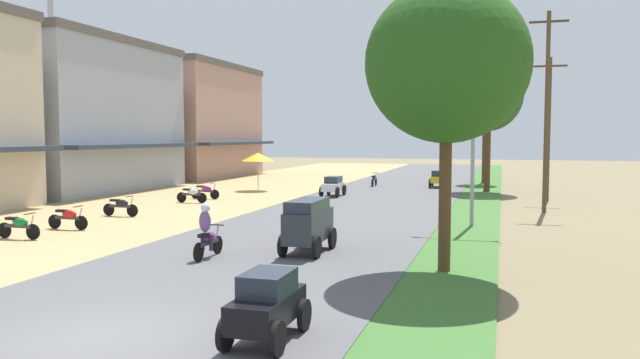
# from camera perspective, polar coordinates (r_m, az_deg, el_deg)

# --- Properties ---
(ground_plane) EXTENTS (180.00, 180.00, 0.00)m
(ground_plane) POSITION_cam_1_polar(r_m,az_deg,el_deg) (12.13, -19.91, -13.97)
(ground_plane) COLOR #7A6B4C
(road_strip) EXTENTS (9.00, 140.00, 0.08)m
(road_strip) POSITION_cam_1_polar(r_m,az_deg,el_deg) (12.12, -19.91, -13.79)
(road_strip) COLOR #565659
(road_strip) RESTS_ON ground
(shophouse_mid) EXTENTS (8.80, 13.84, 10.10)m
(shophouse_mid) POSITION_cam_1_polar(r_m,az_deg,el_deg) (43.98, -21.23, 5.56)
(shophouse_mid) COLOR #999EA8
(shophouse_mid) RESTS_ON ground
(shophouse_far) EXTENTS (9.33, 13.90, 10.10)m
(shophouse_far) POSITION_cam_1_polar(r_m,az_deg,el_deg) (56.66, -11.79, 5.36)
(shophouse_far) COLOR tan
(shophouse_far) RESTS_ON ground
(parked_motorbike_second) EXTENTS (1.80, 0.54, 0.94)m
(parked_motorbike_second) POSITION_cam_1_polar(r_m,az_deg,el_deg) (24.17, -26.26, -3.84)
(parked_motorbike_second) COLOR black
(parked_motorbike_second) RESTS_ON dirt_shoulder
(parked_motorbike_third) EXTENTS (1.80, 0.54, 0.94)m
(parked_motorbike_third) POSITION_cam_1_polar(r_m,az_deg,el_deg) (25.83, -22.43, -3.24)
(parked_motorbike_third) COLOR black
(parked_motorbike_third) RESTS_ON dirt_shoulder
(parked_motorbike_fourth) EXTENTS (1.80, 0.54, 0.94)m
(parked_motorbike_fourth) POSITION_cam_1_polar(r_m,az_deg,el_deg) (29.22, -18.08, -2.31)
(parked_motorbike_fourth) COLOR black
(parked_motorbike_fourth) RESTS_ON dirt_shoulder
(parked_motorbike_fifth) EXTENTS (1.80, 0.54, 0.94)m
(parked_motorbike_fifth) POSITION_cam_1_polar(r_m,az_deg,el_deg) (34.09, -11.85, -1.31)
(parked_motorbike_fifth) COLOR black
(parked_motorbike_fifth) RESTS_ON dirt_shoulder
(parked_motorbike_sixth) EXTENTS (1.80, 0.54, 0.94)m
(parked_motorbike_sixth) POSITION_cam_1_polar(r_m,az_deg,el_deg) (36.00, -10.64, -1.01)
(parked_motorbike_sixth) COLOR black
(parked_motorbike_sixth) RESTS_ON dirt_shoulder
(vendor_umbrella) EXTENTS (2.20, 2.20, 2.52)m
(vendor_umbrella) POSITION_cam_1_polar(r_m,az_deg,el_deg) (41.01, -5.81, 2.11)
(vendor_umbrella) COLOR #99999E
(vendor_umbrella) RESTS_ON dirt_shoulder
(median_tree_nearest) EXTENTS (4.36, 4.36, 7.72)m
(median_tree_nearest) POSITION_cam_1_polar(r_m,az_deg,el_deg) (16.81, 11.76, 10.54)
(median_tree_nearest) COLOR #4C351E
(median_tree_nearest) RESTS_ON median_strip
(median_tree_second) EXTENTS (4.46, 4.46, 8.81)m
(median_tree_second) POSITION_cam_1_polar(r_m,az_deg,el_deg) (41.66, 15.44, 7.66)
(median_tree_second) COLOR #4C351E
(median_tree_second) RESTS_ON median_strip
(median_tree_third) EXTENTS (2.95, 2.95, 9.58)m
(median_tree_third) POSITION_cam_1_polar(r_m,az_deg,el_deg) (49.39, 15.18, 8.69)
(median_tree_third) COLOR #4C351E
(median_tree_third) RESTS_ON median_strip
(streetlamp_near) EXTENTS (3.16, 0.20, 7.46)m
(streetlamp_near) POSITION_cam_1_polar(r_m,az_deg,el_deg) (25.36, 14.12, 5.48)
(streetlamp_near) COLOR gray
(streetlamp_near) RESTS_ON median_strip
(streetlamp_mid) EXTENTS (3.16, 0.20, 7.56)m
(streetlamp_mid) POSITION_cam_1_polar(r_m,az_deg,el_deg) (55.14, 15.50, 4.69)
(streetlamp_mid) COLOR gray
(streetlamp_mid) RESTS_ON median_strip
(utility_pole_near) EXTENTS (1.80, 0.20, 8.13)m
(utility_pole_near) POSITION_cam_1_polar(r_m,az_deg,el_deg) (37.04, 20.56, 4.67)
(utility_pole_near) COLOR brown
(utility_pole_near) RESTS_ON ground
(utility_pole_far) EXTENTS (1.80, 0.20, 9.64)m
(utility_pole_far) POSITION_cam_1_polar(r_m,az_deg,el_deg) (31.46, 20.39, 6.21)
(utility_pole_far) COLOR brown
(utility_pole_far) RESTS_ON ground
(car_hatchback_black) EXTENTS (1.04, 2.00, 1.23)m
(car_hatchback_black) POSITION_cam_1_polar(r_m,az_deg,el_deg) (11.07, -4.96, -11.45)
(car_hatchback_black) COLOR black
(car_hatchback_black) RESTS_ON road_strip
(car_van_charcoal) EXTENTS (1.19, 2.41, 1.67)m
(car_van_charcoal) POSITION_cam_1_polar(r_m,az_deg,el_deg) (19.01, -1.11, -4.03)
(car_van_charcoal) COLOR #282D33
(car_van_charcoal) RESTS_ON road_strip
(car_sedan_white) EXTENTS (1.10, 2.26, 1.19)m
(car_sedan_white) POSITION_cam_1_polar(r_m,az_deg,el_deg) (36.81, 1.23, -0.54)
(car_sedan_white) COLOR silver
(car_sedan_white) RESTS_ON road_strip
(car_sedan_yellow) EXTENTS (1.10, 2.26, 1.19)m
(car_sedan_yellow) POSITION_cam_1_polar(r_m,az_deg,el_deg) (43.93, 10.98, 0.14)
(car_sedan_yellow) COLOR gold
(car_sedan_yellow) RESTS_ON road_strip
(motorbike_foreground_rider) EXTENTS (0.54, 1.80, 1.66)m
(motorbike_foreground_rider) POSITION_cam_1_polar(r_m,az_deg,el_deg) (18.48, -10.47, -4.87)
(motorbike_foreground_rider) COLOR black
(motorbike_foreground_rider) RESTS_ON road_strip
(motorbike_ahead_second) EXTENTS (0.54, 1.80, 0.94)m
(motorbike_ahead_second) POSITION_cam_1_polar(r_m,az_deg,el_deg) (44.47, 5.09, 0.03)
(motorbike_ahead_second) COLOR black
(motorbike_ahead_second) RESTS_ON road_strip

